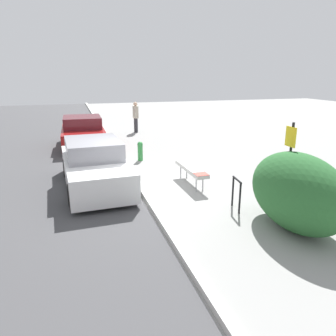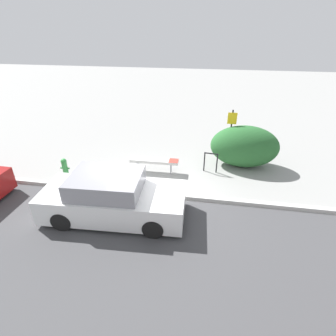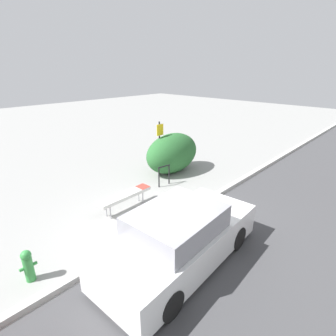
% 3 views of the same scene
% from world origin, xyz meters
% --- Properties ---
extents(ground_plane, '(60.00, 60.00, 0.00)m').
position_xyz_m(ground_plane, '(0.00, 0.00, 0.00)').
color(ground_plane, gray).
extents(curb, '(60.00, 0.20, 0.13)m').
position_xyz_m(curb, '(0.00, 0.00, 0.07)').
color(curb, '#B7B7B2').
rests_on(curb, ground_plane).
extents(bench, '(1.92, 0.43, 0.56)m').
position_xyz_m(bench, '(-0.08, 1.63, 0.49)').
color(bench, '#99999E').
rests_on(bench, ground_plane).
extents(bike_rack, '(0.55, 0.12, 0.83)m').
position_xyz_m(bike_rack, '(2.12, 2.02, 0.50)').
color(bike_rack, black).
rests_on(bike_rack, ground_plane).
extents(sign_post, '(0.36, 0.08, 2.30)m').
position_xyz_m(sign_post, '(2.83, 2.95, 1.38)').
color(sign_post, black).
rests_on(sign_post, ground_plane).
extents(fire_hydrant, '(0.36, 0.22, 0.77)m').
position_xyz_m(fire_hydrant, '(-3.41, 0.70, 0.41)').
color(fire_hydrant, '#338C3F').
rests_on(fire_hydrant, ground_plane).
extents(shrub_hedge, '(2.74, 1.54, 1.72)m').
position_xyz_m(shrub_hedge, '(3.43, 2.78, 0.86)').
color(shrub_hedge, '#28602D').
rests_on(shrub_hedge, ground_plane).
extents(parked_car_near, '(4.34, 1.95, 1.43)m').
position_xyz_m(parked_car_near, '(-0.74, -1.27, 0.65)').
color(parked_car_near, black).
rests_on(parked_car_near, ground_plane).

